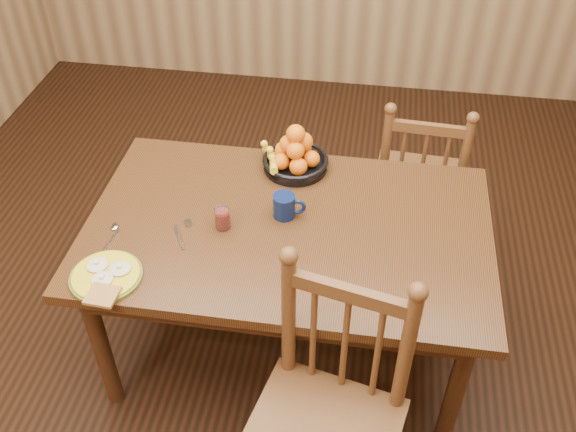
# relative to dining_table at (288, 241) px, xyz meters

# --- Properties ---
(room) EXTENTS (4.52, 5.02, 2.72)m
(room) POSITION_rel_dining_table_xyz_m (0.00, 0.00, 0.68)
(room) COLOR black
(room) RESTS_ON ground
(dining_table) EXTENTS (1.60, 1.00, 0.75)m
(dining_table) POSITION_rel_dining_table_xyz_m (0.00, 0.00, 0.00)
(dining_table) COLOR black
(dining_table) RESTS_ON ground
(chair_far) EXTENTS (0.45, 0.44, 0.95)m
(chair_far) POSITION_rel_dining_table_xyz_m (0.55, 0.74, -0.20)
(chair_far) COLOR #4C2C17
(chair_far) RESTS_ON ground
(chair_near) EXTENTS (0.58, 0.56, 1.07)m
(chair_near) POSITION_rel_dining_table_xyz_m (0.24, -0.70, -0.14)
(chair_near) COLOR #4C2C17
(chair_near) RESTS_ON ground
(breakfast_plate) EXTENTS (0.26, 0.29, 0.04)m
(breakfast_plate) POSITION_rel_dining_table_xyz_m (-0.61, -0.39, 0.10)
(breakfast_plate) COLOR #59601E
(breakfast_plate) RESTS_ON dining_table
(fork) EXTENTS (0.08, 0.18, 0.00)m
(fork) POSITION_rel_dining_table_xyz_m (-0.40, -0.11, 0.09)
(fork) COLOR silver
(fork) RESTS_ON dining_table
(spoon) EXTENTS (0.04, 0.16, 0.01)m
(spoon) POSITION_rel_dining_table_xyz_m (-0.67, -0.14, 0.09)
(spoon) COLOR silver
(spoon) RESTS_ON dining_table
(coffee_mug) EXTENTS (0.13, 0.09, 0.10)m
(coffee_mug) POSITION_rel_dining_table_xyz_m (-0.02, 0.06, 0.14)
(coffee_mug) COLOR #0B1840
(coffee_mug) RESTS_ON dining_table
(juice_glass) EXTENTS (0.06, 0.06, 0.09)m
(juice_glass) POSITION_rel_dining_table_xyz_m (-0.25, -0.05, 0.13)
(juice_glass) COLOR silver
(juice_glass) RESTS_ON dining_table
(fruit_bowl) EXTENTS (0.32, 0.29, 0.22)m
(fruit_bowl) POSITION_rel_dining_table_xyz_m (-0.03, 0.38, 0.15)
(fruit_bowl) COLOR black
(fruit_bowl) RESTS_ON dining_table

